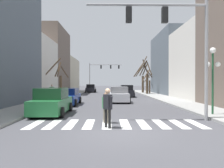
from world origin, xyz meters
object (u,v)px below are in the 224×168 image
at_px(traffic_signal_near, 173,32).
at_px(car_parked_left_near, 91,89).
at_px(pedestrian_near_right_corner, 106,105).
at_px(street_tree_left_far, 146,77).
at_px(car_parked_left_mid, 68,97).
at_px(pedestrian_on_left_sidewalk, 108,105).
at_px(car_parked_left_far, 127,91).
at_px(street_tree_left_mid, 59,80).
at_px(street_lamp_right_corner, 213,67).
at_px(street_tree_right_far, 144,77).
at_px(car_at_intersection, 119,95).
at_px(street_tree_left_near, 148,83).
at_px(pedestrian_waiting_at_curb, 52,91).
at_px(car_parked_right_mid, 52,102).
at_px(traffic_signal_far, 102,70).

relative_size(traffic_signal_near, car_parked_left_near, 1.49).
bearing_deg(pedestrian_near_right_corner, street_tree_left_far, 128.97).
xyz_separation_m(car_parked_left_mid, pedestrian_on_left_sidewalk, (3.71, -10.35, 0.35)).
bearing_deg(car_parked_left_far, street_tree_left_mid, 116.04).
xyz_separation_m(street_lamp_right_corner, street_tree_right_far, (0.36, 28.37, 0.06)).
height_order(car_at_intersection, street_tree_left_near, street_tree_left_near).
height_order(car_parked_left_mid, car_at_intersection, car_at_intersection).
height_order(street_tree_right_far, street_tree_left_near, street_tree_right_far).
distance_m(car_parked_left_far, street_tree_right_far, 11.31).
xyz_separation_m(street_lamp_right_corner, street_tree_left_near, (0.54, 24.66, -0.99)).
bearing_deg(street_tree_left_mid, pedestrian_waiting_at_curb, -87.95).
height_order(car_at_intersection, street_tree_left_mid, street_tree_left_mid).
bearing_deg(car_parked_left_far, car_parked_right_mid, 159.80).
bearing_deg(car_parked_left_mid, street_tree_left_far, -31.02).
bearing_deg(pedestrian_on_left_sidewalk, traffic_signal_far, -30.26).
height_order(car_parked_right_mid, street_tree_left_far, street_tree_left_far).
xyz_separation_m(street_lamp_right_corner, car_at_intersection, (-5.27, 9.50, -2.28)).
bearing_deg(car_parked_left_far, pedestrian_on_left_sidewalk, 173.00).
height_order(car_parked_left_mid, street_tree_left_far, street_tree_left_far).
bearing_deg(car_parked_left_near, car_parked_left_far, -155.85).
distance_m(car_parked_left_mid, pedestrian_on_left_sidewalk, 11.00).
xyz_separation_m(pedestrian_on_left_sidewalk, street_tree_left_near, (6.93, 27.89, 0.97)).
height_order(street_lamp_right_corner, car_parked_left_near, street_lamp_right_corner).
xyz_separation_m(traffic_signal_near, street_tree_left_mid, (-9.64, 15.21, -2.42)).
bearing_deg(street_lamp_right_corner, car_parked_right_mid, 174.02).
bearing_deg(car_parked_right_mid, traffic_signal_far, -2.91).
xyz_separation_m(pedestrian_on_left_sidewalk, street_tree_left_mid, (-6.09, 17.08, 1.35)).
height_order(car_parked_left_mid, street_tree_left_near, street_tree_left_near).
relative_size(traffic_signal_near, car_parked_left_mid, 1.39).
height_order(car_parked_left_near, car_parked_right_mid, car_parked_right_mid).
distance_m(traffic_signal_far, car_parked_left_near, 8.92).
relative_size(traffic_signal_far, pedestrian_waiting_at_curb, 4.64).
height_order(car_parked_left_far, pedestrian_on_left_sidewalk, pedestrian_on_left_sidewalk).
height_order(car_parked_left_near, car_parked_left_mid, car_parked_left_near).
height_order(street_lamp_right_corner, street_tree_right_far, street_tree_right_far).
relative_size(traffic_signal_far, street_tree_left_far, 1.24).
bearing_deg(car_parked_left_mid, street_lamp_right_corner, -125.13).
xyz_separation_m(car_parked_left_near, pedestrian_on_left_sidewalk, (3.69, -35.40, 0.29)).
bearing_deg(car_parked_left_far, street_tree_left_far, -32.97).
bearing_deg(street_lamp_right_corner, car_parked_left_mid, 144.87).
distance_m(street_tree_left_far, street_tree_left_mid, 15.98).
bearing_deg(pedestrian_near_right_corner, car_parked_left_far, 135.28).
distance_m(car_at_intersection, pedestrian_on_left_sidewalk, 12.79).
distance_m(car_parked_left_near, pedestrian_near_right_corner, 34.39).
xyz_separation_m(traffic_signal_far, car_at_intersection, (2.81, -30.22, -4.31)).
relative_size(car_parked_left_near, pedestrian_near_right_corner, 2.84).
relative_size(pedestrian_waiting_at_curb, street_tree_right_far, 0.27).
distance_m(car_at_intersection, street_tree_left_mid, 8.58).
relative_size(traffic_signal_near, pedestrian_waiting_at_curb, 3.91).
distance_m(street_tree_right_far, street_tree_left_mid, 19.40).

